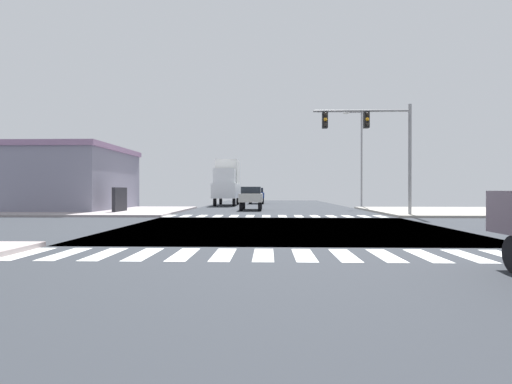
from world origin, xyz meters
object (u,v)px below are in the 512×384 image
(bank_building, at_px, (36,179))
(sedan_nearside_1, at_px, (257,194))
(traffic_signal_mast, at_px, (373,134))
(box_truck_queued_1, at_px, (227,181))
(sedan_farside_2, at_px, (251,196))
(street_lamp, at_px, (359,151))

(bank_building, bearing_deg, sedan_nearside_1, 43.21)
(traffic_signal_mast, bearing_deg, sedan_nearside_1, 108.87)
(traffic_signal_mast, height_order, box_truck_queued_1, traffic_signal_mast)
(bank_building, xyz_separation_m, sedan_nearside_1, (17.18, 16.14, -1.41))
(traffic_signal_mast, xyz_separation_m, sedan_farside_2, (-7.79, 7.62, -3.93))
(sedan_farside_2, distance_m, box_truck_queued_1, 10.50)
(bank_building, xyz_separation_m, box_truck_queued_1, (14.18, 10.93, 0.04))
(street_lamp, height_order, bank_building, street_lamp)
(bank_building, distance_m, box_truck_queued_1, 17.91)
(bank_building, distance_m, sedan_nearside_1, 23.62)
(box_truck_queued_1, bearing_deg, sedan_farside_2, 106.77)
(bank_building, distance_m, sedan_farside_2, 17.27)
(sedan_nearside_1, bearing_deg, street_lamp, 131.71)
(traffic_signal_mast, height_order, sedan_nearside_1, traffic_signal_mast)
(sedan_farside_2, bearing_deg, traffic_signal_mast, 135.63)
(traffic_signal_mast, distance_m, box_truck_queued_1, 20.77)
(sedan_farside_2, bearing_deg, sedan_nearside_1, -90.00)
(sedan_nearside_1, height_order, sedan_farside_2, same)
(bank_building, relative_size, sedan_nearside_1, 3.54)
(traffic_signal_mast, bearing_deg, street_lamp, 81.01)
(street_lamp, bearing_deg, box_truck_queued_1, 156.00)
(bank_building, bearing_deg, traffic_signal_mast, -14.89)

